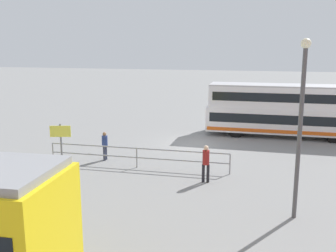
{
  "coord_description": "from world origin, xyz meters",
  "views": [
    {
      "loc": [
        -4.53,
        24.22,
        6.29
      ],
      "look_at": [
        0.64,
        4.49,
        2.08
      ],
      "focal_mm": 41.3,
      "sensor_mm": 36.0,
      "label": 1
    }
  ],
  "objects": [
    {
      "name": "info_sign",
      "position": [
        6.09,
        6.3,
        1.57
      ],
      "size": [
        1.07,
        0.36,
        2.27
      ],
      "color": "slate",
      "rests_on": "ground"
    },
    {
      "name": "pedestrian_railing",
      "position": [
        2.03,
        5.69,
        0.75
      ],
      "size": [
        9.81,
        0.34,
        1.08
      ],
      "color": "gray",
      "rests_on": "ground"
    },
    {
      "name": "pedestrian_crossing",
      "position": [
        -1.85,
        7.01,
        1.04
      ],
      "size": [
        0.37,
        0.37,
        1.79
      ],
      "color": "black",
      "rests_on": "ground"
    },
    {
      "name": "double_decker_bus",
      "position": [
        -5.82,
        -3.81,
        1.89
      ],
      "size": [
        11.12,
        2.74,
        3.68
      ],
      "color": "white",
      "rests_on": "ground"
    },
    {
      "name": "pedestrian_near_railing",
      "position": [
        4.21,
        4.84,
        0.92
      ],
      "size": [
        0.32,
        0.36,
        1.61
      ],
      "color": "#33384C",
      "rests_on": "ground"
    },
    {
      "name": "street_lamp",
      "position": [
        -5.68,
        9.96,
        3.86
      ],
      "size": [
        0.36,
        0.36,
        6.57
      ],
      "color": "#4C4C51",
      "rests_on": "ground"
    },
    {
      "name": "ground_plane",
      "position": [
        0.0,
        0.0,
        0.0
      ],
      "size": [
        160.0,
        160.0,
        0.0
      ],
      "primitive_type": "plane",
      "color": "gray"
    }
  ]
}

